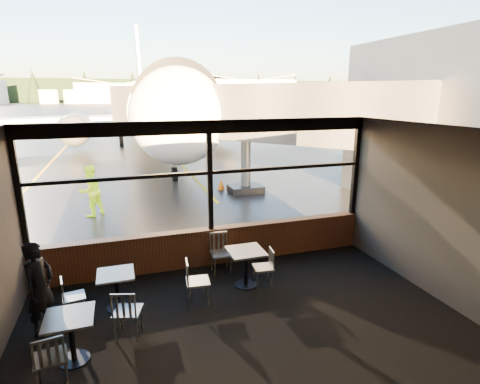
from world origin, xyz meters
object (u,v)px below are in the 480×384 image
cafe_table_left (72,339)px  cone_nose (221,184)px  chair_near_e (263,268)px  ground_crew (90,191)px  chair_mid_w (74,297)px  chair_mid_s (128,312)px  cafe_table_mid (117,291)px  passenger (40,288)px  chair_near_n (221,254)px  cafe_table_near (246,268)px  chair_near_w (198,282)px  airliner (149,70)px  jet_bridge (266,142)px  chair_left_s (51,358)px

cafe_table_left → cone_nose: 11.11m
cafe_table_left → chair_near_e: chair_near_e is taller
cafe_table_left → ground_crew: size_ratio=0.45×
chair_mid_w → cone_nose: size_ratio=1.80×
chair_mid_s → ground_crew: (-0.96, 7.31, 0.41)m
ground_crew → cafe_table_mid: bearing=56.3°
chair_mid_s → passenger: (-1.41, 0.60, 0.38)m
cafe_table_mid → chair_near_n: (2.30, 0.81, 0.11)m
passenger → ground_crew: 6.72m
cafe_table_near → chair_near_w: 1.20m
airliner → cone_nose: size_ratio=84.55×
airliner → chair_mid_w: airliner is taller
cafe_table_mid → cafe_table_left: (-0.67, -1.35, 0.02)m
ground_crew → jet_bridge: bearing=143.8°
chair_near_w → passenger: 2.79m
jet_bridge → chair_left_s: bearing=-127.7°
chair_near_n → chair_near_e: bearing=130.5°
chair_mid_w → cafe_table_left: bearing=-5.7°
chair_mid_s → cafe_table_near: bearing=39.3°
chair_near_n → cone_nose: 8.02m
chair_near_e → chair_near_n: 1.11m
airliner → cafe_table_mid: 24.42m
jet_bridge → chair_near_e: (-2.79, -6.91, -1.82)m
jet_bridge → chair_mid_s: jet_bridge is taller
cafe_table_mid → chair_near_e: size_ratio=0.88×
passenger → cone_nose: size_ratio=3.73×
cafe_table_near → passenger: passenger is taller
chair_near_e → chair_mid_s: (-2.84, -0.91, 0.04)m
cafe_table_left → cone_nose: size_ratio=1.75×
jet_bridge → cone_nose: 2.97m
cone_nose → cafe_table_left: bearing=-117.2°
airliner → chair_left_s: (-3.80, -25.45, -5.36)m
ground_crew → chair_near_n: bearing=78.4°
airliner → cafe_table_near: (-0.24, -23.54, -5.40)m
chair_near_w → cafe_table_mid: bearing=-95.3°
jet_bridge → chair_near_e: size_ratio=12.08×
chair_near_n → ground_crew: bearing=-60.1°
chair_near_w → ground_crew: (-2.32, 6.65, 0.41)m
chair_mid_s → chair_left_s: size_ratio=1.03×
chair_near_e → airliner: bearing=6.6°
cafe_table_left → chair_left_s: bearing=-115.3°
jet_bridge → passenger: (-7.04, -7.23, -1.40)m
cafe_table_left → airliner: bearing=81.8°
cafe_table_left → jet_bridge: bearing=51.7°
jet_bridge → cafe_table_mid: 9.19m
airliner → cafe_table_near: size_ratio=46.15×
cafe_table_mid → cafe_table_left: size_ratio=0.95×
chair_mid_s → chair_left_s: bearing=-124.8°
chair_near_e → ground_crew: ground_crew is taller
cafe_table_mid → cone_nose: bearing=62.7°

